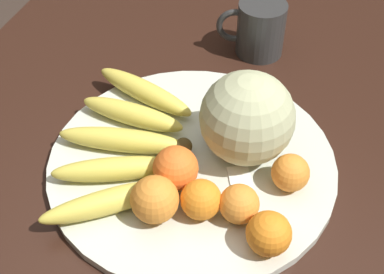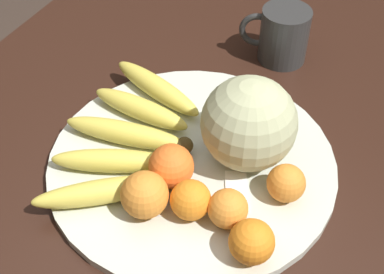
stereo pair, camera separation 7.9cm
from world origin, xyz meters
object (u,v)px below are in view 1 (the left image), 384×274
Objects in this scene: fruit_bowl at (192,163)px; melon at (247,118)px; banana_bunch at (126,140)px; kitchen_table at (182,170)px; orange_back_right at (290,173)px; orange_front_right at (201,199)px; produce_tag at (242,186)px; orange_mid_center at (155,199)px; orange_front_left at (239,204)px; ceramic_mug at (259,29)px; orange_back_left at (269,234)px; orange_top_small at (176,168)px.

fruit_bowl is 3.11× the size of melon.
kitchen_table is at bearing -133.95° from banana_bunch.
melon reaches higher than orange_back_right.
orange_back_right is (0.05, 0.08, -0.04)m from melon.
orange_front_right reaches higher than orange_back_right.
melon is 1.70× the size of produce_tag.
kitchen_table is 0.25m from orange_mid_center.
kitchen_table is 0.25m from orange_front_right.
banana_bunch is (0.09, -0.06, 0.15)m from kitchen_table.
kitchen_table is 0.18m from banana_bunch.
produce_tag reaches higher than kitchen_table.
orange_front_left is at bearing -36.03° from orange_back_right.
melon reaches higher than fruit_bowl.
fruit_bowl is 0.33m from ceramic_mug.
kitchen_table is 22.79× the size of orange_back_right.
ceramic_mug reaches higher than orange_back_left.
ceramic_mug is (-0.45, -0.12, 0.01)m from orange_back_left.
melon is (0.04, 0.12, 0.20)m from kitchen_table.
melon is 0.10m from produce_tag.
ceramic_mug reaches higher than fruit_bowl.
orange_front_left is at bearing -127.09° from orange_back_left.
orange_back_right reaches higher than kitchen_table.
ceramic_mug reaches higher than produce_tag.
orange_mid_center reaches higher than orange_back_left.
orange_front_left is 0.42m from ceramic_mug.
orange_top_small is at bearing 172.31° from orange_mid_center.
orange_top_small reaches higher than fruit_bowl.
melon is at bearing -173.77° from banana_bunch.
orange_back_right reaches higher than banana_bunch.
orange_mid_center reaches higher than kitchen_table.
melon is (-0.04, 0.07, 0.08)m from fruit_bowl.
melon is at bearing 167.11° from produce_tag.
melon is 2.12× the size of orange_mid_center.
fruit_bowl is 6.68× the size of orange_top_small.
ceramic_mug reaches higher than orange_front_left.
orange_front_right is 0.85× the size of orange_mid_center.
produce_tag is at bearing 129.79° from orange_mid_center.
kitchen_table is at bearing -139.34° from orange_front_left.
produce_tag is at bearing 9.18° from ceramic_mug.
orange_top_small reaches higher than banana_bunch.
orange_back_right is at bearing 143.97° from orange_front_left.
banana_bunch is 5.39× the size of orange_top_small.
orange_mid_center is 0.45m from ceramic_mug.
fruit_bowl is (0.08, 0.04, 0.12)m from kitchen_table.
orange_back_left is at bearing 88.35° from orange_mid_center.
banana_bunch is 0.19m from produce_tag.
produce_tag reaches higher than fruit_bowl.
orange_front_left reaches higher than kitchen_table.
banana_bunch is 0.26m from orange_back_right.
orange_back_left is at bearing 23.78° from melon.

